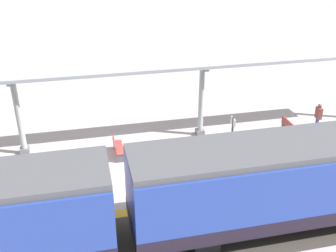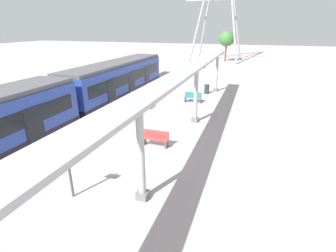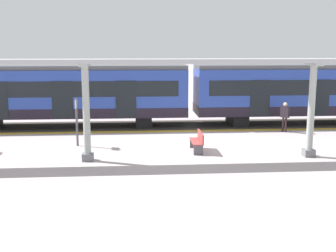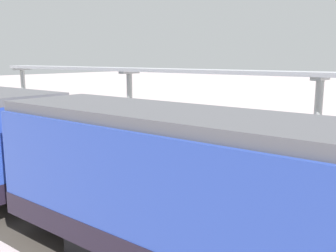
% 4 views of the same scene
% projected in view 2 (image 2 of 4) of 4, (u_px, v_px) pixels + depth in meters
% --- Properties ---
extents(ground_plane, '(176.00, 176.00, 0.00)m').
position_uv_depth(ground_plane, '(130.00, 142.00, 14.91)').
color(ground_plane, '#B3A4A5').
extents(tactile_edge_strip, '(0.49, 36.49, 0.01)m').
position_uv_depth(tactile_edge_strip, '(87.00, 136.00, 15.79)').
color(tactile_edge_strip, gold).
rests_on(tactile_edge_strip, ground).
extents(trackbed, '(3.20, 48.49, 0.01)m').
position_uv_depth(trackbed, '(62.00, 132.00, 16.33)').
color(trackbed, '#38332D').
rests_on(trackbed, ground).
extents(train_far_carriage, '(2.65, 13.60, 3.48)m').
position_uv_depth(train_far_carriage, '(118.00, 81.00, 22.41)').
color(train_far_carriage, '#27419F').
rests_on(train_far_carriage, ground).
extents(canopy_pillar_second, '(1.10, 0.44, 3.88)m').
position_uv_depth(canopy_pillar_second, '(141.00, 153.00, 9.34)').
color(canopy_pillar_second, slate).
rests_on(canopy_pillar_second, ground).
extents(canopy_pillar_third, '(1.10, 0.44, 3.88)m').
position_uv_depth(canopy_pillar_third, '(196.00, 94.00, 17.39)').
color(canopy_pillar_third, slate).
rests_on(canopy_pillar_third, ground).
extents(canopy_pillar_fourth, '(1.10, 0.44, 3.88)m').
position_uv_depth(canopy_pillar_fourth, '(217.00, 72.00, 25.86)').
color(canopy_pillar_fourth, slate).
rests_on(canopy_pillar_fourth, ground).
extents(canopy_beam, '(1.20, 29.05, 0.16)m').
position_uv_depth(canopy_beam, '(177.00, 77.00, 12.65)').
color(canopy_beam, '#A8AAB2').
rests_on(canopy_beam, canopy_pillar_nearest).
extents(bench_near_end, '(1.52, 0.51, 0.86)m').
position_uv_depth(bench_near_end, '(193.00, 97.00, 22.62)').
color(bench_near_end, '#2C7772').
rests_on(bench_near_end, ground).
extents(bench_mid_platform, '(1.50, 0.44, 0.86)m').
position_uv_depth(bench_mid_platform, '(156.00, 138.00, 14.35)').
color(bench_mid_platform, '#953936').
rests_on(bench_mid_platform, ground).
extents(trash_bin, '(0.48, 0.48, 0.89)m').
position_uv_depth(trash_bin, '(207.00, 89.00, 25.48)').
color(trash_bin, '#223132').
rests_on(trash_bin, ground).
extents(platform_info_sign, '(0.56, 0.10, 2.20)m').
position_uv_depth(platform_info_sign, '(69.00, 167.00, 9.69)').
color(platform_info_sign, '#4C4C51').
rests_on(platform_info_sign, ground).
extents(passenger_waiting_near_edge, '(0.48, 0.47, 1.59)m').
position_uv_depth(passenger_waiting_near_edge, '(133.00, 99.00, 19.90)').
color(passenger_waiting_near_edge, black).
rests_on(passenger_waiting_near_edge, ground).
extents(tree_left_background, '(2.88, 2.88, 5.58)m').
position_uv_depth(tree_left_background, '(227.00, 39.00, 47.49)').
color(tree_left_background, brown).
rests_on(tree_left_background, ground).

